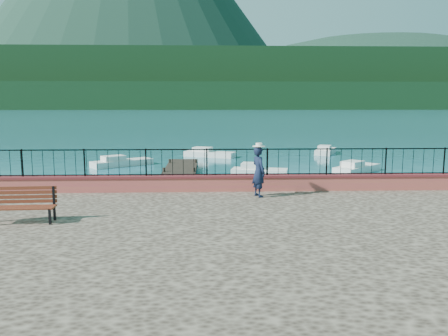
{
  "coord_description": "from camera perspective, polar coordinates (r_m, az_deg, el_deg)",
  "views": [
    {
      "loc": [
        -0.27,
        -12.01,
        4.39
      ],
      "look_at": [
        0.26,
        2.0,
        2.3
      ],
      "focal_mm": 35.0,
      "sensor_mm": 36.0,
      "label": 1
    }
  ],
  "objects": [
    {
      "name": "boat_1",
      "position": [
        26.65,
        4.67,
        -0.16
      ],
      "size": [
        3.56,
        2.02,
        0.8
      ],
      "primitive_type": "cube",
      "rotation": [
        0.0,
        0.0,
        -0.23
      ],
      "color": "white",
      "rests_on": "ground"
    },
    {
      "name": "ground",
      "position": [
        12.79,
        -0.84,
        -11.6
      ],
      "size": [
        2000.0,
        2000.0,
        0.0
      ],
      "primitive_type": "plane",
      "color": "#19596B",
      "rests_on": "ground"
    },
    {
      "name": "foothills",
      "position": [
        372.42,
        -2.17,
        11.19
      ],
      "size": [
        900.0,
        120.0,
        44.0
      ],
      "primitive_type": "cube",
      "color": "black",
      "rests_on": "ground"
    },
    {
      "name": "boat_4",
      "position": [
        35.99,
        -1.9,
        2.11
      ],
      "size": [
        4.38,
        2.83,
        0.8
      ],
      "primitive_type": "cube",
      "rotation": [
        0.0,
        0.0,
        -0.4
      ],
      "color": "silver",
      "rests_on": "ground"
    },
    {
      "name": "boat_5",
      "position": [
        39.17,
        13.12,
        2.41
      ],
      "size": [
        2.67,
        3.79,
        0.8
      ],
      "primitive_type": "cube",
      "rotation": [
        0.0,
        0.0,
        1.14
      ],
      "color": "silver",
      "rests_on": "ground"
    },
    {
      "name": "dock",
      "position": [
        24.44,
        -6.2,
        -1.56
      ],
      "size": [
        2.0,
        16.0,
        0.3
      ],
      "primitive_type": "cube",
      "color": "#2D231C",
      "rests_on": "ground"
    },
    {
      "name": "railing",
      "position": [
        15.85,
        -1.17,
        0.74
      ],
      "size": [
        27.0,
        0.05,
        0.95
      ],
      "primitive_type": "cube",
      "color": "black",
      "rests_on": "parapet"
    },
    {
      "name": "parapet",
      "position": [
        15.97,
        -1.16,
        -1.98
      ],
      "size": [
        28.0,
        0.46,
        0.58
      ],
      "primitive_type": "cube",
      "color": "#AE3E47",
      "rests_on": "promenade"
    },
    {
      "name": "boat_0",
      "position": [
        19.95,
        -9.6,
        -3.17
      ],
      "size": [
        3.82,
        2.93,
        0.8
      ],
      "primitive_type": "cube",
      "rotation": [
        0.0,
        0.0,
        0.51
      ],
      "color": "silver",
      "rests_on": "ground"
    },
    {
      "name": "boat_3",
      "position": [
        31.52,
        -13.17,
        0.99
      ],
      "size": [
        4.22,
        3.56,
        0.8
      ],
      "primitive_type": "cube",
      "rotation": [
        0.0,
        0.0,
        0.63
      ],
      "color": "silver",
      "rests_on": "ground"
    },
    {
      "name": "boat_2",
      "position": [
        29.19,
        16.98,
        0.25
      ],
      "size": [
        3.69,
        3.54,
        0.8
      ],
      "primitive_type": "cube",
      "rotation": [
        0.0,
        0.0,
        0.74
      ],
      "color": "silver",
      "rests_on": "ground"
    },
    {
      "name": "park_bench",
      "position": [
        12.95,
        -24.79,
        -5.26
      ],
      "size": [
        1.73,
        0.65,
        0.95
      ],
      "rotation": [
        0.0,
        0.0,
        0.05
      ],
      "color": "black",
      "rests_on": "promenade"
    },
    {
      "name": "companion_hill",
      "position": [
        612.97,
        19.06,
        7.61
      ],
      "size": [
        448.0,
        384.0,
        180.0
      ],
      "primitive_type": "ellipsoid",
      "color": "#142D23",
      "rests_on": "ground"
    },
    {
      "name": "hat",
      "position": [
        14.84,
        4.59,
        3.05
      ],
      "size": [
        0.44,
        0.44,
        0.12
      ],
      "primitive_type": "cylinder",
      "color": "white",
      "rests_on": "person"
    },
    {
      "name": "person",
      "position": [
        14.96,
        4.55,
        -0.48
      ],
      "size": [
        0.63,
        0.74,
        1.73
      ],
      "primitive_type": "imported",
      "rotation": [
        0.0,
        0.0,
        1.97
      ],
      "color": "black",
      "rests_on": "promenade"
    },
    {
      "name": "far_forest",
      "position": [
        312.04,
        -2.15,
        9.32
      ],
      "size": [
        900.0,
        60.0,
        18.0
      ],
      "primitive_type": "cube",
      "color": "black",
      "rests_on": "ground"
    }
  ]
}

